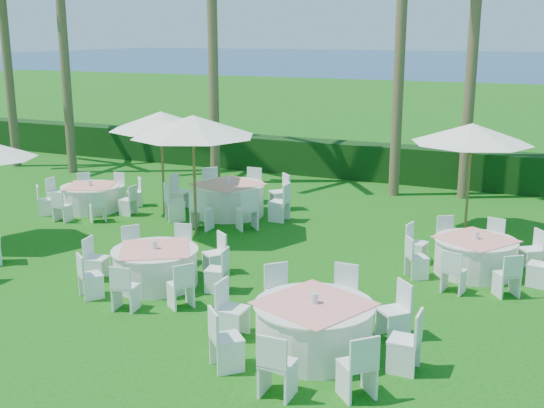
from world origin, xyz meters
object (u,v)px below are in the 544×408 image
at_px(umbrella_b, 193,126).
at_px(umbrella_d, 472,133).
at_px(banquet_table_c, 314,327).
at_px(banquet_table_e, 228,199).
at_px(umbrella_c, 161,121).
at_px(banquet_table_b, 155,266).
at_px(banquet_table_d, 91,197).
at_px(banquet_table_f, 475,255).

bearing_deg(umbrella_b, umbrella_d, 25.05).
bearing_deg(banquet_table_c, banquet_table_e, 126.60).
bearing_deg(umbrella_c, banquet_table_b, -58.92).
bearing_deg(banquet_table_c, umbrella_d, 81.45).
relative_size(banquet_table_d, umbrella_b, 0.94).
xyz_separation_m(banquet_table_c, banquet_table_d, (-8.80, 5.66, -0.06)).
relative_size(banquet_table_f, umbrella_b, 0.98).
relative_size(banquet_table_b, umbrella_b, 0.99).
height_order(banquet_table_b, umbrella_c, umbrella_c).
bearing_deg(umbrella_d, banquet_table_f, -77.93).
xyz_separation_m(banquet_table_b, banquet_table_e, (-1.15, 5.32, 0.06)).
bearing_deg(banquet_table_b, umbrella_c, 121.08).
relative_size(banquet_table_b, umbrella_d, 1.03).
xyz_separation_m(banquet_table_d, banquet_table_f, (10.58, -0.91, 0.01)).
height_order(banquet_table_b, umbrella_b, umbrella_b).
distance_m(banquet_table_e, umbrella_d, 6.59).
bearing_deg(umbrella_d, umbrella_b, -154.95).
distance_m(banquet_table_b, umbrella_b, 4.18).
distance_m(banquet_table_c, banquet_table_d, 10.47).
xyz_separation_m(umbrella_c, umbrella_d, (7.93, 1.39, -0.06)).
relative_size(banquet_table_e, umbrella_b, 1.15).
xyz_separation_m(banquet_table_b, banquet_table_d, (-4.90, 4.18, -0.02)).
relative_size(banquet_table_b, umbrella_c, 1.06).
height_order(banquet_table_c, umbrella_d, umbrella_d).
bearing_deg(banquet_table_e, umbrella_c, -162.73).
bearing_deg(banquet_table_d, banquet_table_c, -32.74).
relative_size(banquet_table_d, umbrella_c, 1.01).
height_order(banquet_table_e, umbrella_c, umbrella_c).
distance_m(banquet_table_c, banquet_table_f, 5.07).
height_order(banquet_table_b, banquet_table_c, banquet_table_c).
distance_m(banquet_table_c, umbrella_c, 9.48).
bearing_deg(banquet_table_d, banquet_table_b, -40.43).
bearing_deg(umbrella_c, umbrella_b, -38.04).
bearing_deg(umbrella_c, umbrella_d, 9.93).
bearing_deg(banquet_table_d, umbrella_b, -12.32).
bearing_deg(banquet_table_f, banquet_table_e, 163.24).
relative_size(banquet_table_f, umbrella_c, 1.06).
relative_size(banquet_table_c, umbrella_c, 1.17).
xyz_separation_m(banquet_table_b, umbrella_c, (-2.88, 4.78, 2.17)).
bearing_deg(banquet_table_f, banquet_table_c, -110.47).
bearing_deg(banquet_table_b, banquet_table_c, -20.82).
bearing_deg(umbrella_b, banquet_table_f, -0.57).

